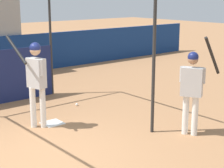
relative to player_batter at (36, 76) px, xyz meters
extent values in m
plane|color=#A8754C|center=(-0.75, -1.51, -1.15)|extent=(60.00, 60.00, 0.00)
cylinder|color=#282828|center=(1.73, -1.83, 0.38)|extent=(0.07, 0.07, 3.06)
cylinder|color=#282828|center=(1.73, 2.27, 0.38)|extent=(0.07, 0.07, 3.06)
cube|color=white|center=(0.36, -0.01, -1.15)|extent=(0.44, 0.44, 0.02)
cylinder|color=white|center=(0.09, -0.08, -0.70)|extent=(0.16, 0.16, 0.90)
cylinder|color=white|center=(-0.07, 0.07, -0.70)|extent=(0.16, 0.16, 0.90)
cube|color=#B7B7B7|center=(0.01, -0.01, 0.07)|extent=(0.31, 0.45, 0.64)
sphere|color=tan|center=(0.01, -0.01, 0.56)|extent=(0.23, 0.23, 0.23)
sphere|color=navy|center=(0.01, -0.01, 0.61)|extent=(0.24, 0.24, 0.24)
cylinder|color=#B7B7B7|center=(0.02, -0.22, 0.21)|extent=(0.08, 0.08, 0.35)
cylinder|color=#B7B7B7|center=(-0.08, 0.19, 0.21)|extent=(0.08, 0.08, 0.35)
cylinder|color=black|center=(-0.34, 0.16, 0.59)|extent=(0.11, 0.75, 0.55)
sphere|color=black|center=(0.01, 0.19, 0.34)|extent=(0.08, 0.08, 0.08)
cylinder|color=white|center=(2.18, -2.34, -0.73)|extent=(0.18, 0.18, 0.84)
cylinder|color=white|center=(2.27, -2.51, -0.73)|extent=(0.18, 0.18, 0.84)
cube|color=#B7B7B7|center=(2.23, -2.43, -0.02)|extent=(0.40, 0.48, 0.59)
sphere|color=#A37556|center=(2.23, -2.43, 0.44)|extent=(0.21, 0.21, 0.21)
sphere|color=navy|center=(2.23, -2.43, 0.49)|extent=(0.22, 0.22, 0.22)
cylinder|color=#B7B7B7|center=(2.15, -2.21, 0.11)|extent=(0.10, 0.10, 0.33)
cylinder|color=#B7B7B7|center=(2.37, -2.61, 0.11)|extent=(0.10, 0.10, 0.33)
cylinder|color=black|center=(2.40, -2.76, 0.54)|extent=(0.59, 0.10, 0.80)
sphere|color=black|center=(2.38, -2.49, 0.16)|extent=(0.08, 0.08, 0.08)
sphere|color=white|center=(1.57, 0.79, -1.12)|extent=(0.07, 0.07, 0.07)
camera|label=1|loc=(-3.75, -7.09, 1.72)|focal=60.00mm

